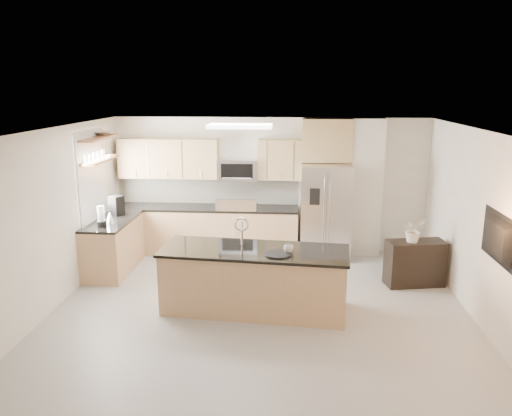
# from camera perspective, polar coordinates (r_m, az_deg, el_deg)

# --- Properties ---
(floor) EXTENTS (6.50, 6.50, 0.00)m
(floor) POSITION_cam_1_polar(r_m,az_deg,el_deg) (7.04, 0.24, -13.01)
(floor) COLOR #A09E98
(floor) RESTS_ON ground
(ceiling) EXTENTS (6.00, 6.50, 0.02)m
(ceiling) POSITION_cam_1_polar(r_m,az_deg,el_deg) (6.31, 0.26, 8.57)
(ceiling) COLOR silver
(ceiling) RESTS_ON wall_back
(wall_back) EXTENTS (6.00, 0.02, 2.60)m
(wall_back) POSITION_cam_1_polar(r_m,az_deg,el_deg) (9.71, 1.60, 2.64)
(wall_back) COLOR beige
(wall_back) RESTS_ON floor
(wall_front) EXTENTS (6.00, 0.02, 2.60)m
(wall_front) POSITION_cam_1_polar(r_m,az_deg,el_deg) (3.58, -3.59, -17.77)
(wall_front) COLOR beige
(wall_front) RESTS_ON floor
(wall_left) EXTENTS (0.02, 6.50, 2.60)m
(wall_left) POSITION_cam_1_polar(r_m,az_deg,el_deg) (7.39, -23.64, -2.09)
(wall_left) COLOR beige
(wall_left) RESTS_ON floor
(wall_right) EXTENTS (0.02, 6.50, 2.60)m
(wall_right) POSITION_cam_1_polar(r_m,az_deg,el_deg) (7.03, 25.50, -3.07)
(wall_right) COLOR beige
(wall_right) RESTS_ON floor
(back_counter) EXTENTS (3.55, 0.66, 1.44)m
(back_counter) POSITION_cam_1_polar(r_m,az_deg,el_deg) (9.73, -5.75, -2.42)
(back_counter) COLOR tan
(back_counter) RESTS_ON floor
(left_counter) EXTENTS (0.66, 1.50, 0.92)m
(left_counter) POSITION_cam_1_polar(r_m,az_deg,el_deg) (9.11, -15.98, -4.11)
(left_counter) COLOR tan
(left_counter) RESTS_ON floor
(range) EXTENTS (0.76, 0.64, 1.14)m
(range) POSITION_cam_1_polar(r_m,az_deg,el_deg) (9.64, -2.09, -2.52)
(range) COLOR black
(range) RESTS_ON floor
(upper_cabinets) EXTENTS (3.50, 0.33, 0.75)m
(upper_cabinets) POSITION_cam_1_polar(r_m,az_deg,el_deg) (9.61, -6.24, 5.62)
(upper_cabinets) COLOR tan
(upper_cabinets) RESTS_ON wall_back
(microwave) EXTENTS (0.76, 0.40, 0.40)m
(microwave) POSITION_cam_1_polar(r_m,az_deg,el_deg) (9.50, -2.07, 4.41)
(microwave) COLOR silver
(microwave) RESTS_ON upper_cabinets
(refrigerator) EXTENTS (0.92, 0.78, 1.78)m
(refrigerator) POSITION_cam_1_polar(r_m,az_deg,el_deg) (9.45, 7.91, -0.35)
(refrigerator) COLOR silver
(refrigerator) RESTS_ON floor
(partition_column) EXTENTS (0.60, 0.30, 2.60)m
(partition_column) POSITION_cam_1_polar(r_m,az_deg,el_deg) (9.65, 12.42, 2.25)
(partition_column) COLOR silver
(partition_column) RESTS_ON floor
(window) EXTENTS (0.04, 1.15, 1.65)m
(window) POSITION_cam_1_polar(r_m,az_deg,el_deg) (8.94, -18.29, 3.26)
(window) COLOR white
(window) RESTS_ON wall_left
(shelf_lower) EXTENTS (0.30, 1.20, 0.04)m
(shelf_lower) POSITION_cam_1_polar(r_m,az_deg,el_deg) (8.94, -17.44, 5.27)
(shelf_lower) COLOR #8E5E38
(shelf_lower) RESTS_ON wall_left
(shelf_upper) EXTENTS (0.30, 1.20, 0.04)m
(shelf_upper) POSITION_cam_1_polar(r_m,az_deg,el_deg) (8.90, -17.61, 7.63)
(shelf_upper) COLOR #8E5E38
(shelf_upper) RESTS_ON wall_left
(ceiling_fixture) EXTENTS (1.00, 0.50, 0.06)m
(ceiling_fixture) POSITION_cam_1_polar(r_m,az_deg,el_deg) (7.94, -1.84, 9.33)
(ceiling_fixture) COLOR white
(ceiling_fixture) RESTS_ON ceiling
(island) EXTENTS (2.73, 1.19, 1.34)m
(island) POSITION_cam_1_polar(r_m,az_deg,el_deg) (7.25, -0.17, -8.18)
(island) COLOR tan
(island) RESTS_ON floor
(credenza) EXTENTS (0.99, 0.56, 0.74)m
(credenza) POSITION_cam_1_polar(r_m,az_deg,el_deg) (8.56, 17.72, -6.02)
(credenza) COLOR black
(credenza) RESTS_ON floor
(cup) EXTENTS (0.16, 0.16, 0.11)m
(cup) POSITION_cam_1_polar(r_m,az_deg,el_deg) (6.96, 3.76, -4.68)
(cup) COLOR silver
(cup) RESTS_ON island
(platter) EXTENTS (0.40, 0.40, 0.02)m
(platter) POSITION_cam_1_polar(r_m,az_deg,el_deg) (6.87, 2.51, -5.31)
(platter) COLOR black
(platter) RESTS_ON island
(blender) EXTENTS (0.16, 0.16, 0.36)m
(blender) POSITION_cam_1_polar(r_m,az_deg,el_deg) (8.54, -17.25, -1.07)
(blender) COLOR black
(blender) RESTS_ON left_counter
(kettle) EXTENTS (0.18, 0.18, 0.23)m
(kettle) POSITION_cam_1_polar(r_m,az_deg,el_deg) (8.76, -16.35, -1.02)
(kettle) COLOR silver
(kettle) RESTS_ON left_counter
(coffee_maker) EXTENTS (0.26, 0.28, 0.35)m
(coffee_maker) POSITION_cam_1_polar(r_m,az_deg,el_deg) (9.25, -15.66, 0.21)
(coffee_maker) COLOR black
(coffee_maker) RESTS_ON left_counter
(bowl) EXTENTS (0.44, 0.44, 0.09)m
(bowl) POSITION_cam_1_polar(r_m,az_deg,el_deg) (9.11, -17.10, 8.19)
(bowl) COLOR silver
(bowl) RESTS_ON shelf_upper
(flower_vase) EXTENTS (0.69, 0.65, 0.60)m
(flower_vase) POSITION_cam_1_polar(r_m,az_deg,el_deg) (8.31, 17.60, -1.74)
(flower_vase) COLOR silver
(flower_vase) RESTS_ON credenza
(television) EXTENTS (0.14, 1.08, 0.62)m
(television) POSITION_cam_1_polar(r_m,az_deg,el_deg) (6.80, 25.42, -3.14)
(television) COLOR black
(television) RESTS_ON wall_right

